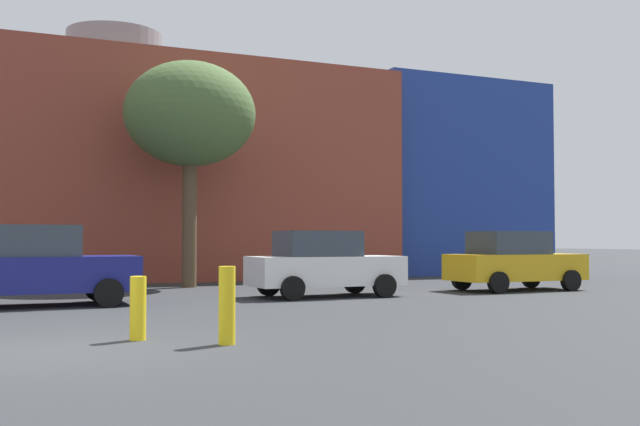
{
  "coord_description": "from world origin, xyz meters",
  "views": [
    {
      "loc": [
        -0.62,
        -10.58,
        1.48
      ],
      "look_at": [
        7.4,
        7.74,
        2.23
      ],
      "focal_mm": 41.6,
      "sensor_mm": 36.0,
      "label": 1
    }
  ],
  "objects_px": {
    "parked_car_4": "(514,261)",
    "bare_tree_0": "(190,116)",
    "bollard_yellow_2": "(227,305)",
    "bollard_yellow_1": "(138,308)",
    "parked_car_3": "(323,264)",
    "parked_car_2": "(38,266)"
  },
  "relations": [
    {
      "from": "parked_car_4",
      "to": "bare_tree_0",
      "type": "distance_m",
      "value": 11.09
    },
    {
      "from": "parked_car_2",
      "to": "bollard_yellow_1",
      "type": "height_order",
      "value": "parked_car_2"
    },
    {
      "from": "bollard_yellow_1",
      "to": "bollard_yellow_2",
      "type": "height_order",
      "value": "bollard_yellow_2"
    },
    {
      "from": "bollard_yellow_1",
      "to": "parked_car_3",
      "type": "bearing_deg",
      "value": 48.14
    },
    {
      "from": "parked_car_2",
      "to": "parked_car_3",
      "type": "height_order",
      "value": "parked_car_2"
    },
    {
      "from": "parked_car_4",
      "to": "bollard_yellow_2",
      "type": "height_order",
      "value": "parked_car_4"
    },
    {
      "from": "parked_car_3",
      "to": "parked_car_2",
      "type": "bearing_deg",
      "value": -180.0
    },
    {
      "from": "parked_car_2",
      "to": "bare_tree_0",
      "type": "bearing_deg",
      "value": 48.52
    },
    {
      "from": "parked_car_4",
      "to": "bollard_yellow_2",
      "type": "distance_m",
      "value": 13.52
    },
    {
      "from": "parked_car_3",
      "to": "bollard_yellow_1",
      "type": "bearing_deg",
      "value": -131.86
    },
    {
      "from": "parked_car_3",
      "to": "bare_tree_0",
      "type": "relative_size",
      "value": 0.55
    },
    {
      "from": "parked_car_3",
      "to": "bare_tree_0",
      "type": "bearing_deg",
      "value": 113.01
    },
    {
      "from": "parked_car_3",
      "to": "bollard_yellow_1",
      "type": "distance_m",
      "value": 9.0
    },
    {
      "from": "parked_car_3",
      "to": "parked_car_4",
      "type": "distance_m",
      "value": 6.21
    },
    {
      "from": "bare_tree_0",
      "to": "bollard_yellow_2",
      "type": "xyz_separation_m",
      "value": [
        -2.62,
        -13.08,
        -4.95
      ]
    },
    {
      "from": "bare_tree_0",
      "to": "bollard_yellow_1",
      "type": "height_order",
      "value": "bare_tree_0"
    },
    {
      "from": "bollard_yellow_1",
      "to": "bollard_yellow_2",
      "type": "distance_m",
      "value": 1.46
    },
    {
      "from": "bare_tree_0",
      "to": "bollard_yellow_1",
      "type": "xyz_separation_m",
      "value": [
        -3.71,
        -12.1,
        -5.03
      ]
    },
    {
      "from": "bollard_yellow_1",
      "to": "bollard_yellow_2",
      "type": "bearing_deg",
      "value": -42.02
    },
    {
      "from": "parked_car_3",
      "to": "parked_car_4",
      "type": "bearing_deg",
      "value": 0.0
    },
    {
      "from": "bare_tree_0",
      "to": "parked_car_4",
      "type": "bearing_deg",
      "value": -32.42
    },
    {
      "from": "bollard_yellow_2",
      "to": "parked_car_4",
      "type": "bearing_deg",
      "value": 34.59
    }
  ]
}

